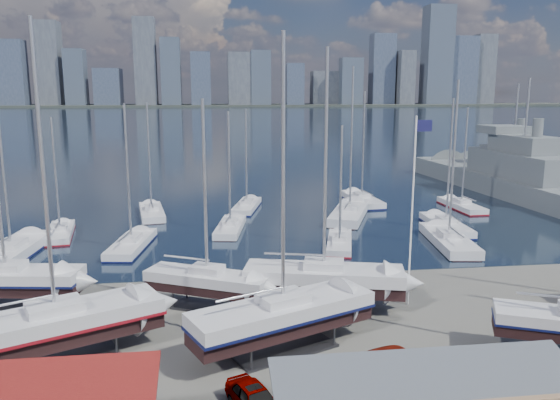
{
  "coord_description": "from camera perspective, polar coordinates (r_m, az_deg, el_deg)",
  "views": [
    {
      "loc": [
        -8.48,
        -42.54,
        14.86
      ],
      "look_at": [
        -1.88,
        8.0,
        4.8
      ],
      "focal_mm": 35.0,
      "sensor_mm": 36.0,
      "label": 1
    }
  ],
  "objects": [
    {
      "name": "ground",
      "position": [
        36.77,
        6.72,
        -12.76
      ],
      "size": [
        1400.0,
        1400.0,
        0.0
      ],
      "primitive_type": "plane",
      "color": "#605E59",
      "rests_on": "ground"
    },
    {
      "name": "water",
      "position": [
        342.97,
        -6.09,
        8.6
      ],
      "size": [
        1400.0,
        600.0,
        0.4
      ],
      "primitive_type": "cube",
      "color": "#1B283F",
      "rests_on": "ground"
    },
    {
      "name": "far_shore",
      "position": [
        602.76,
        -6.73,
        9.78
      ],
      "size": [
        1400.0,
        80.0,
        2.2
      ],
      "primitive_type": "cube",
      "color": "#2D332D",
      "rests_on": "ground"
    },
    {
      "name": "skyline",
      "position": [
        596.79,
        -7.58,
        13.4
      ],
      "size": [
        639.14,
        43.8,
        107.69
      ],
      "color": "#475166",
      "rests_on": "far_shore"
    },
    {
      "name": "sailboat_cradle_0",
      "position": [
        42.72,
        -26.69,
        -7.44
      ],
      "size": [
        10.69,
        4.44,
        16.71
      ],
      "rotation": [
        0.0,
        0.0,
        -0.15
      ],
      "color": "#2D2D33",
      "rests_on": "ground"
    },
    {
      "name": "sailboat_cradle_1",
      "position": [
        33.4,
        -22.35,
        -11.98
      ],
      "size": [
        11.91,
        8.02,
        18.62
      ],
      "rotation": [
        0.0,
        0.0,
        0.45
      ],
      "color": "#2D2D33",
      "rests_on": "ground"
    },
    {
      "name": "sailboat_cradle_2",
      "position": [
        38.65,
        -7.6,
        -8.37
      ],
      "size": [
        8.97,
        6.15,
        14.49
      ],
      "rotation": [
        0.0,
        0.0,
        -0.46
      ],
      "color": "#2D2D33",
      "rests_on": "ground"
    },
    {
      "name": "sailboat_cradle_3",
      "position": [
        32.32,
        0.32,
        -11.94
      ],
      "size": [
        11.58,
        7.49,
        18.06
      ],
      "rotation": [
        0.0,
        0.0,
        0.42
      ],
      "color": "#2D2D33",
      "rests_on": "ground"
    },
    {
      "name": "sailboat_cradle_4",
      "position": [
        38.4,
        4.59,
        -8.18
      ],
      "size": [
        11.38,
        5.65,
        17.75
      ],
      "rotation": [
        0.0,
        0.0,
        -0.25
      ],
      "color": "#2D2D33",
      "rests_on": "ground"
    },
    {
      "name": "sailboat_moored_0",
      "position": [
        55.59,
        -26.24,
        -5.19
      ],
      "size": [
        4.54,
        12.63,
        18.5
      ],
      "rotation": [
        0.0,
        0.0,
        1.48
      ],
      "color": "black",
      "rests_on": "water"
    },
    {
      "name": "sailboat_moored_1",
      "position": [
        61.78,
        -21.98,
        -3.29
      ],
      "size": [
        3.8,
        8.98,
        13.0
      ],
      "rotation": [
        0.0,
        0.0,
        1.73
      ],
      "color": "black",
      "rests_on": "water"
    },
    {
      "name": "sailboat_moored_2",
      "position": [
        68.53,
        -13.25,
        -1.39
      ],
      "size": [
        4.12,
        9.83,
        14.39
      ],
      "rotation": [
        0.0,
        0.0,
        1.73
      ],
      "color": "black",
      "rests_on": "water"
    },
    {
      "name": "sailboat_moored_3",
      "position": [
        54.78,
        -15.24,
        -4.64
      ],
      "size": [
        4.08,
        10.0,
        14.52
      ],
      "rotation": [
        0.0,
        0.0,
        1.43
      ],
      "color": "black",
      "rests_on": "water"
    },
    {
      "name": "sailboat_moored_4",
      "position": [
        59.75,
        -5.22,
        -2.96
      ],
      "size": [
        4.03,
        9.26,
        13.54
      ],
      "rotation": [
        0.0,
        0.0,
        1.4
      ],
      "color": "black",
      "rests_on": "water"
    },
    {
      "name": "sailboat_moored_5",
      "position": [
        70.57,
        -3.49,
        -0.76
      ],
      "size": [
        4.64,
        9.38,
        13.5
      ],
      "rotation": [
        0.0,
        0.0,
        1.33
      ],
      "color": "black",
      "rests_on": "water"
    },
    {
      "name": "sailboat_moored_6",
      "position": [
        53.92,
        6.24,
        -4.56
      ],
      "size": [
        4.35,
        8.6,
        12.38
      ],
      "rotation": [
        0.0,
        0.0,
        1.31
      ],
      "color": "black",
      "rests_on": "water"
    },
    {
      "name": "sailboat_moored_7",
      "position": [
        66.4,
        7.28,
        -1.57
      ],
      "size": [
        7.91,
        12.76,
        18.68
      ],
      "rotation": [
        0.0,
        0.0,
        1.18
      ],
      "color": "black",
      "rests_on": "water"
    },
    {
      "name": "sailboat_moored_8",
      "position": [
        75.29,
        8.54,
        -0.1
      ],
      "size": [
        3.72,
        10.71,
        15.73
      ],
      "rotation": [
        0.0,
        0.0,
        1.65
      ],
      "color": "black",
      "rests_on": "water"
    },
    {
      "name": "sailboat_moored_9",
      "position": [
        56.6,
        17.2,
        -4.23
      ],
      "size": [
        4.54,
        11.44,
        16.8
      ],
      "rotation": [
        0.0,
        0.0,
        1.44
      ],
      "color": "black",
      "rests_on": "water"
    },
    {
      "name": "sailboat_moored_10",
      "position": [
        63.05,
        16.94,
        -2.68
      ],
      "size": [
        3.31,
        10.14,
        14.97
      ],
      "rotation": [
        0.0,
        0.0,
        1.52
      ],
      "color": "black",
      "rests_on": "water"
    },
    {
      "name": "sailboat_moored_11",
      "position": [
        74.59,
        18.43,
        -0.67
      ],
      "size": [
        2.91,
        9.24,
        13.67
      ],
      "rotation": [
        0.0,
        0.0,
        1.61
      ],
      "color": "black",
      "rests_on": "water"
    },
    {
      "name": "naval_ship_east",
      "position": [
        86.19,
        23.82,
        1.41
      ],
      "size": [
        11.84,
        52.95,
        18.73
      ],
      "rotation": [
        0.0,
        0.0,
        1.64
      ],
      "color": "#575D61",
      "rests_on": "water"
    },
    {
      "name": "naval_ship_west",
      "position": [
        99.06,
        22.99,
        2.62
      ],
      "size": [
        8.95,
        41.3,
        17.69
      ],
      "rotation": [
        0.0,
        0.0,
        1.51
      ],
      "color": "#575D61",
      "rests_on": "water"
    },
    {
      "name": "car_a",
      "position": [
        27.32,
        -2.62,
        -20.09
      ],
      "size": [
        3.06,
        4.37,
        1.38
      ],
      "primitive_type": "imported",
      "rotation": [
        0.0,
        0.0,
        0.39
      ],
      "color": "gray",
      "rests_on": "ground"
    },
    {
      "name": "car_b",
      "position": [
        29.35,
        11.18,
        -17.83
      ],
      "size": [
        4.62,
        2.03,
        1.47
      ],
      "primitive_type": "imported",
      "rotation": [
        0.0,
        0.0,
        1.68
      ],
      "color": "gray",
      "rests_on": "ground"
    },
    {
      "name": "car_c",
      "position": [
        29.79,
        13.51,
        -17.36
      ],
      "size": [
        4.33,
        6.19,
        1.57
      ],
      "primitive_type": "imported",
      "rotation": [
        0.0,
        0.0,
        0.34
      ],
      "color": "gray",
      "rests_on": "ground"
    },
    {
      "name": "flagpole",
      "position": [
        38.56,
        13.84,
        0.25
      ],
      "size": [
        1.17,
        0.12,
        13.35
      ],
      "color": "white",
      "rests_on": "ground"
    }
  ]
}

